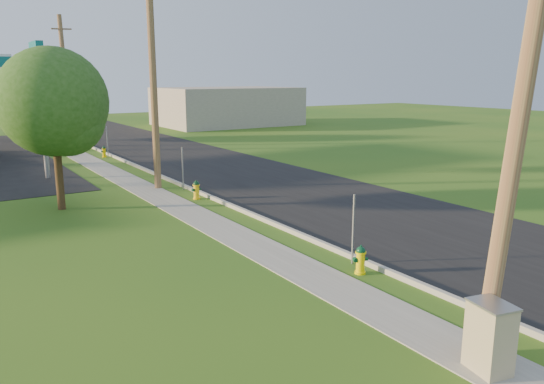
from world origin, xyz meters
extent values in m
plane|color=#275517|center=(0.00, 0.00, 0.00)|extent=(140.00, 140.00, 0.00)
cube|color=black|center=(4.50, 10.00, 0.01)|extent=(8.00, 120.00, 0.02)
cube|color=#A4A195|center=(0.50, 10.00, 0.07)|extent=(0.15, 120.00, 0.15)
cube|color=gray|center=(-1.25, 10.00, 0.01)|extent=(1.50, 120.00, 0.03)
cylinder|color=brown|center=(-0.60, -1.00, 4.75)|extent=(1.31, 0.32, 9.48)
cylinder|color=brown|center=(-0.60, 17.00, 4.90)|extent=(0.32, 0.32, 9.80)
cylinder|color=brown|center=(-0.60, 35.00, 4.75)|extent=(0.49, 0.32, 9.50)
cube|color=brown|center=(-0.60, 35.00, 8.50)|extent=(1.40, 0.10, 0.12)
cube|color=gray|center=(0.25, 4.20, 1.00)|extent=(0.05, 0.04, 2.00)
cube|color=gray|center=(0.25, 16.00, 1.00)|extent=(0.05, 0.04, 2.00)
cube|color=gray|center=(0.25, 28.20, 1.00)|extent=(0.05, 0.04, 2.00)
cylinder|color=gray|center=(-4.50, 22.50, 2.50)|extent=(0.24, 0.24, 5.00)
cube|color=silver|center=(-4.50, 22.50, 5.80)|extent=(0.30, 2.00, 2.00)
cube|color=#0C6064|center=(-4.50, 22.50, 6.60)|extent=(0.34, 2.04, 0.50)
cube|color=gray|center=(18.00, 45.00, 2.00)|extent=(14.00, 10.00, 4.00)
cylinder|color=#352213|center=(-5.30, 15.23, 1.62)|extent=(0.30, 0.30, 3.25)
sphere|color=#234D15|center=(-5.30, 15.23, 4.22)|extent=(4.16, 4.16, 4.16)
sphere|color=#234D15|center=(-4.90, 14.93, 3.57)|extent=(2.86, 2.86, 2.86)
cylinder|color=#F1D903|center=(-0.10, 3.49, 0.03)|extent=(0.30, 0.30, 0.06)
cylinder|color=#F1D903|center=(-0.10, 3.49, 0.32)|extent=(0.23, 0.23, 0.64)
cylinder|color=#F1D903|center=(-0.10, 3.49, 0.59)|extent=(0.30, 0.30, 0.04)
sphere|color=#083B1E|center=(-0.10, 3.49, 0.64)|extent=(0.24, 0.24, 0.24)
cylinder|color=#083B1E|center=(-0.10, 3.49, 0.76)|extent=(0.05, 0.05, 0.06)
cylinder|color=#083B1E|center=(-0.15, 3.35, 0.40)|extent=(0.15, 0.16, 0.12)
cylinder|color=#083B1E|center=(-0.23, 3.54, 0.40)|extent=(0.13, 0.13, 0.10)
cylinder|color=#083B1E|center=(0.04, 3.43, 0.40)|extent=(0.13, 0.13, 0.10)
cylinder|color=yellow|center=(-0.04, 13.94, 0.03)|extent=(0.31, 0.31, 0.07)
cylinder|color=yellow|center=(-0.04, 13.94, 0.33)|extent=(0.24, 0.24, 0.66)
cylinder|color=yellow|center=(-0.04, 13.94, 0.62)|extent=(0.31, 0.31, 0.04)
sphere|color=black|center=(-0.04, 13.94, 0.66)|extent=(0.25, 0.25, 0.25)
cylinder|color=black|center=(-0.04, 13.94, 0.80)|extent=(0.06, 0.06, 0.07)
cylinder|color=black|center=(-0.02, 13.79, 0.42)|extent=(0.14, 0.15, 0.12)
cylinder|color=black|center=(-0.19, 13.92, 0.42)|extent=(0.12, 0.11, 0.10)
cylinder|color=black|center=(0.12, 13.96, 0.42)|extent=(0.12, 0.11, 0.10)
cylinder|color=#E3BE00|center=(0.02, 28.29, 0.03)|extent=(0.28, 0.28, 0.06)
cylinder|color=#E3BE00|center=(0.02, 28.29, 0.30)|extent=(0.22, 0.22, 0.60)
cylinder|color=#E3BE00|center=(0.02, 28.29, 0.56)|extent=(0.28, 0.28, 0.04)
sphere|color=#0E3516|center=(0.02, 28.29, 0.60)|extent=(0.23, 0.23, 0.23)
cylinder|color=#0E3516|center=(0.02, 28.29, 0.72)|extent=(0.05, 0.05, 0.06)
cylinder|color=#0E3516|center=(0.04, 28.15, 0.38)|extent=(0.12, 0.13, 0.11)
cylinder|color=#0E3516|center=(-0.11, 28.28, 0.38)|extent=(0.11, 0.10, 0.09)
cylinder|color=#0E3516|center=(0.16, 28.31, 0.38)|extent=(0.11, 0.10, 0.09)
cube|color=tan|center=(-1.47, -1.37, 0.64)|extent=(0.69, 0.83, 1.28)
cube|color=gray|center=(-1.47, -1.37, 1.30)|extent=(0.73, 0.87, 0.04)
camera|label=1|loc=(-9.34, -6.50, 5.17)|focal=35.00mm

